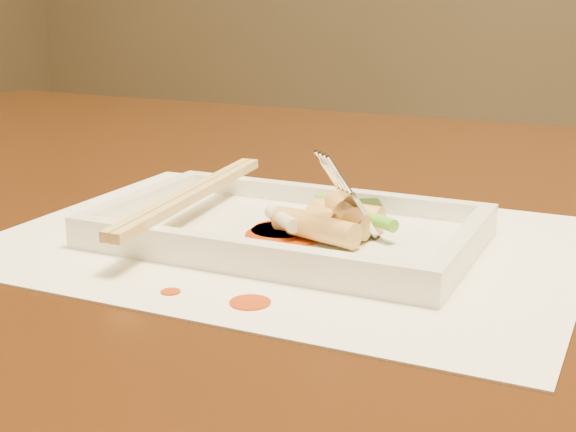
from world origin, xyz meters
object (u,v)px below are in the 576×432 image
at_px(chopstick_a, 188,193).
at_px(fork, 395,129).
at_px(plate_base, 288,235).
at_px(table, 261,287).
at_px(placemat, 288,241).

xyz_separation_m(chopstick_a, fork, (0.15, 0.02, 0.06)).
bearing_deg(plate_base, chopstick_a, 180.00).
bearing_deg(table, fork, -37.68).
bearing_deg(placemat, fork, 14.42).
distance_m(table, fork, 0.28).
relative_size(table, plate_base, 5.38).
relative_size(placemat, plate_base, 1.54).
relative_size(placemat, chopstick_a, 1.73).
bearing_deg(chopstick_a, table, 96.05).
bearing_deg(plate_base, placemat, 0.00).
xyz_separation_m(table, fork, (0.17, -0.13, 0.18)).
bearing_deg(table, placemat, -56.49).
bearing_deg(placemat, plate_base, 0.00).
bearing_deg(chopstick_a, fork, 6.75).
xyz_separation_m(plate_base, fork, (0.07, 0.02, 0.08)).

